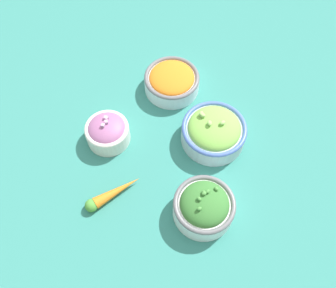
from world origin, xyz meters
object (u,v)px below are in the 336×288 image
(bowl_carrots, at_px, (172,81))
(loose_carrot, at_px, (111,194))
(bowl_lettuce, at_px, (214,131))
(bowl_red_onion, at_px, (107,131))
(bowl_broccoli, at_px, (204,206))

(bowl_carrots, distance_m, loose_carrot, 0.36)
(bowl_lettuce, bearing_deg, bowl_red_onion, -105.94)
(bowl_carrots, relative_size, loose_carrot, 1.06)
(bowl_red_onion, distance_m, bowl_lettuce, 0.27)
(bowl_broccoli, height_order, bowl_lettuce, bowl_broccoli)
(loose_carrot, bearing_deg, bowl_red_onion, 64.52)
(bowl_red_onion, height_order, bowl_broccoli, bowl_broccoli)
(bowl_lettuce, distance_m, loose_carrot, 0.30)
(bowl_red_onion, relative_size, bowl_carrots, 0.74)
(bowl_carrots, bearing_deg, bowl_lettuce, 16.53)
(bowl_red_onion, relative_size, bowl_broccoli, 0.79)
(bowl_red_onion, height_order, bowl_carrots, bowl_red_onion)
(bowl_red_onion, xyz_separation_m, bowl_carrots, (-0.11, 0.21, -0.00))
(loose_carrot, bearing_deg, bowl_carrots, 33.75)
(bowl_red_onion, distance_m, bowl_broccoli, 0.31)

